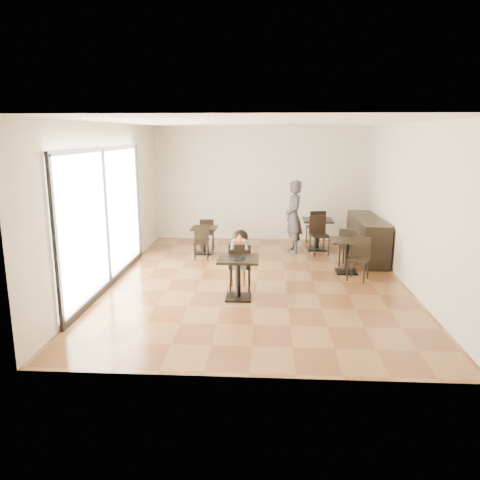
# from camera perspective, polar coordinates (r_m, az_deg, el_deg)

# --- Properties ---
(floor) EXTENTS (6.00, 8.00, 0.01)m
(floor) POSITION_cam_1_polar(r_m,az_deg,el_deg) (9.79, 2.07, -4.94)
(floor) COLOR brown
(floor) RESTS_ON ground
(ceiling) EXTENTS (6.00, 8.00, 0.01)m
(ceiling) POSITION_cam_1_polar(r_m,az_deg,el_deg) (9.33, 2.23, 14.13)
(ceiling) COLOR white
(ceiling) RESTS_ON floor
(wall_back) EXTENTS (6.00, 0.01, 3.20)m
(wall_back) POSITION_cam_1_polar(r_m,az_deg,el_deg) (13.40, 2.52, 6.83)
(wall_back) COLOR silver
(wall_back) RESTS_ON floor
(wall_front) EXTENTS (6.00, 0.01, 3.20)m
(wall_front) POSITION_cam_1_polar(r_m,az_deg,el_deg) (5.50, 1.25, -1.66)
(wall_front) COLOR silver
(wall_front) RESTS_ON floor
(wall_left) EXTENTS (0.01, 8.00, 3.20)m
(wall_left) POSITION_cam_1_polar(r_m,az_deg,el_deg) (9.95, -15.44, 4.35)
(wall_left) COLOR silver
(wall_left) RESTS_ON floor
(wall_right) EXTENTS (0.01, 8.00, 3.20)m
(wall_right) POSITION_cam_1_polar(r_m,az_deg,el_deg) (9.84, 19.94, 3.96)
(wall_right) COLOR silver
(wall_right) RESTS_ON floor
(storefront_window) EXTENTS (0.04, 4.50, 2.60)m
(storefront_window) POSITION_cam_1_polar(r_m,az_deg,el_deg) (9.51, -16.15, 2.72)
(storefront_window) COLOR white
(storefront_window) RESTS_ON floor
(child_table) EXTENTS (0.74, 0.74, 0.78)m
(child_table) POSITION_cam_1_polar(r_m,az_deg,el_deg) (8.62, -0.19, -4.69)
(child_table) COLOR black
(child_table) RESTS_ON floor
(child_chair) EXTENTS (0.42, 0.42, 0.94)m
(child_chair) POSITION_cam_1_polar(r_m,az_deg,el_deg) (9.12, 0.02, -3.19)
(child_chair) COLOR black
(child_chair) RESTS_ON floor
(child) EXTENTS (0.42, 0.59, 1.18)m
(child) POSITION_cam_1_polar(r_m,az_deg,el_deg) (9.09, 0.02, -2.45)
(child) COLOR slate
(child) RESTS_ON child_chair
(plate) EXTENTS (0.26, 0.26, 0.02)m
(plate) POSITION_cam_1_polar(r_m,az_deg,el_deg) (8.41, -0.24, -2.31)
(plate) COLOR black
(plate) RESTS_ON child_table
(pizza_slice) EXTENTS (0.27, 0.21, 0.06)m
(pizza_slice) POSITION_cam_1_polar(r_m,az_deg,el_deg) (8.80, -0.05, -0.06)
(pizza_slice) COLOR tan
(pizza_slice) RESTS_ON child
(adult_patron) EXTENTS (0.58, 0.75, 1.85)m
(adult_patron) POSITION_cam_1_polar(r_m,az_deg,el_deg) (12.03, 6.55, 2.84)
(adult_patron) COLOR #3C3C41
(adult_patron) RESTS_ON floor
(cafe_table_mid) EXTENTS (0.93, 0.93, 0.74)m
(cafe_table_mid) POSITION_cam_1_polar(r_m,az_deg,el_deg) (10.50, 12.87, -1.93)
(cafe_table_mid) COLOR black
(cafe_table_mid) RESTS_ON floor
(cafe_table_left) EXTENTS (0.69, 0.69, 0.68)m
(cafe_table_left) POSITION_cam_1_polar(r_m,az_deg,el_deg) (11.95, -4.37, -0.04)
(cafe_table_left) COLOR black
(cafe_table_left) RESTS_ON floor
(cafe_table_back) EXTENTS (0.91, 0.91, 0.81)m
(cafe_table_back) POSITION_cam_1_polar(r_m,az_deg,el_deg) (12.47, 9.39, 0.67)
(cafe_table_back) COLOR black
(cafe_table_back) RESTS_ON floor
(chair_mid_a) EXTENTS (0.53, 0.53, 0.89)m
(chair_mid_a) POSITION_cam_1_polar(r_m,az_deg,el_deg) (11.04, 13.18, -0.84)
(chair_mid_a) COLOR black
(chair_mid_a) RESTS_ON floor
(chair_mid_b) EXTENTS (0.53, 0.53, 0.89)m
(chair_mid_b) POSITION_cam_1_polar(r_m,az_deg,el_deg) (9.99, 14.23, -2.31)
(chair_mid_b) COLOR black
(chair_mid_b) RESTS_ON floor
(chair_left_a) EXTENTS (0.40, 0.40, 0.81)m
(chair_left_a) POSITION_cam_1_polar(r_m,az_deg,el_deg) (12.47, -4.04, 0.82)
(chair_left_a) COLOR black
(chair_left_a) RESTS_ON floor
(chair_left_b) EXTENTS (0.40, 0.40, 0.81)m
(chair_left_b) POSITION_cam_1_polar(r_m,az_deg,el_deg) (11.40, -4.74, -0.32)
(chair_left_b) COLOR black
(chair_left_b) RESTS_ON floor
(chair_back_a) EXTENTS (0.52, 0.52, 0.97)m
(chair_back_a) POSITION_cam_1_polar(r_m,az_deg,el_deg) (12.99, 9.16, 1.53)
(chair_back_a) COLOR black
(chair_back_a) RESTS_ON floor
(chair_back_b) EXTENTS (0.52, 0.52, 0.97)m
(chair_back_b) POSITION_cam_1_polar(r_m,az_deg,el_deg) (11.92, 9.68, 0.50)
(chair_back_b) COLOR black
(chair_back_b) RESTS_ON floor
(service_counter) EXTENTS (0.60, 2.40, 1.00)m
(service_counter) POSITION_cam_1_polar(r_m,az_deg,el_deg) (11.85, 15.24, 0.24)
(service_counter) COLOR black
(service_counter) RESTS_ON floor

